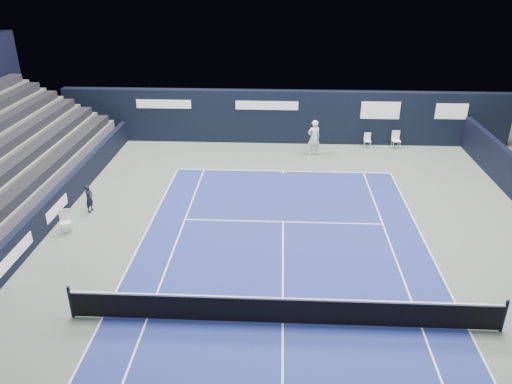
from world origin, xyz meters
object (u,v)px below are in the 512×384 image
folding_chair_back_a (367,139)px  tennis_net (283,310)px  tennis_player (314,138)px  folding_chair_back_b (396,138)px  line_judge_chair (65,219)px

folding_chair_back_a → tennis_net: size_ratio=0.07×
tennis_net → tennis_player: tennis_player is taller
folding_chair_back_b → tennis_player: 4.99m
line_judge_chair → tennis_net: bearing=-54.0°
folding_chair_back_b → tennis_net: bearing=-116.8°
folding_chair_back_b → tennis_net: tennis_net is taller
tennis_net → tennis_player: size_ratio=6.50×
line_judge_chair → tennis_net: (8.68, -5.20, -0.02)m
folding_chair_back_a → tennis_player: 3.51m
folding_chair_back_a → folding_chair_back_b: 1.61m
folding_chair_back_a → folding_chair_back_b: folding_chair_back_b is taller
folding_chair_back_a → folding_chair_back_b: size_ratio=0.83×
tennis_player → folding_chair_back_b: bearing=15.2°
folding_chair_back_b → folding_chair_back_a: bearing=172.8°
line_judge_chair → tennis_net: 10.12m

